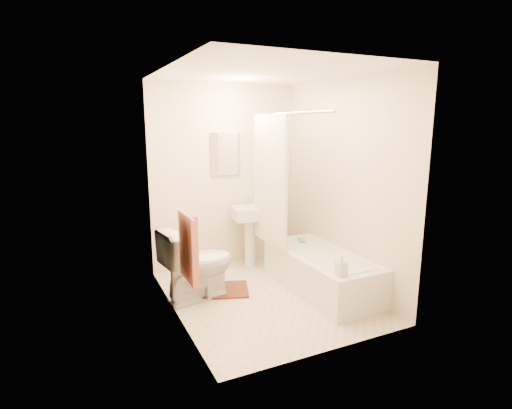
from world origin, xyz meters
name	(u,v)px	position (x,y,z in m)	size (l,w,h in m)	color
floor	(266,296)	(0.00, 0.00, 0.00)	(2.40, 2.40, 0.00)	beige
ceiling	(267,72)	(0.00, 0.00, 2.40)	(2.40, 2.40, 0.00)	white
wall_back	(225,177)	(0.00, 1.20, 1.20)	(2.00, 0.02, 2.40)	beige
wall_left	(172,198)	(-1.00, 0.00, 1.20)	(0.02, 2.40, 2.40)	beige
wall_right	(343,184)	(1.00, 0.00, 1.20)	(0.02, 2.40, 2.40)	beige
mirror	(225,154)	(0.00, 1.18, 1.50)	(0.40, 0.03, 0.55)	white
curtain_rod	(287,113)	(0.30, 0.10, 2.00)	(0.03, 0.03, 1.70)	silver
shower_curtain	(270,181)	(0.30, 0.50, 1.22)	(0.04, 0.80, 1.55)	silver
towel_bar	(184,213)	(-0.96, -0.25, 1.10)	(0.02, 0.02, 0.60)	silver
towel	(188,246)	(-0.93, -0.25, 0.78)	(0.06, 0.45, 0.66)	#CC7266
toilet_paper	(178,244)	(-0.93, 0.12, 0.70)	(0.12, 0.12, 0.11)	white
toilet	(198,264)	(-0.69, 0.28, 0.39)	(0.45, 0.80, 0.79)	white
sink	(250,234)	(0.25, 0.95, 0.45)	(0.45, 0.36, 0.89)	white
bathtub	(321,271)	(0.66, -0.10, 0.22)	(0.68, 1.55, 0.44)	white
bath_mat	(220,290)	(-0.41, 0.35, 0.01)	(0.63, 0.47, 0.02)	#54241C
soap_bottle	(341,266)	(0.45, -0.75, 0.54)	(0.09, 0.10, 0.21)	white
scrub_brush	(302,240)	(0.69, 0.38, 0.46)	(0.06, 0.19, 0.04)	#41B46E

